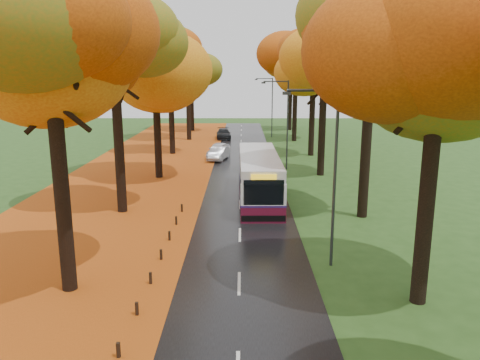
{
  "coord_description": "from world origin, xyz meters",
  "views": [
    {
      "loc": [
        0.12,
        -12.07,
        8.61
      ],
      "look_at": [
        0.0,
        14.17,
        2.6
      ],
      "focal_mm": 35.0,
      "sensor_mm": 36.0,
      "label": 1
    }
  ],
  "objects_px": {
    "streetlamp_mid": "(285,118)",
    "car_white": "(218,150)",
    "streetlamp_near": "(330,164)",
    "bus": "(259,175)",
    "car_dark": "(224,134)",
    "car_silver": "(219,153)",
    "streetlamp_far": "(270,103)"
  },
  "relations": [
    {
      "from": "streetlamp_far",
      "to": "streetlamp_mid",
      "type": "bearing_deg",
      "value": -90.0
    },
    {
      "from": "streetlamp_mid",
      "to": "bus",
      "type": "distance_m",
      "value": 10.99
    },
    {
      "from": "car_white",
      "to": "car_dark",
      "type": "distance_m",
      "value": 13.93
    },
    {
      "from": "streetlamp_mid",
      "to": "car_white",
      "type": "bearing_deg",
      "value": 135.32
    },
    {
      "from": "streetlamp_mid",
      "to": "car_white",
      "type": "height_order",
      "value": "streetlamp_mid"
    },
    {
      "from": "streetlamp_near",
      "to": "streetlamp_far",
      "type": "distance_m",
      "value": 44.0
    },
    {
      "from": "streetlamp_mid",
      "to": "bus",
      "type": "bearing_deg",
      "value": -104.54
    },
    {
      "from": "streetlamp_near",
      "to": "car_dark",
      "type": "distance_m",
      "value": 42.81
    },
    {
      "from": "streetlamp_near",
      "to": "car_white",
      "type": "height_order",
      "value": "streetlamp_near"
    },
    {
      "from": "car_white",
      "to": "car_silver",
      "type": "height_order",
      "value": "car_white"
    },
    {
      "from": "streetlamp_far",
      "to": "bus",
      "type": "distance_m",
      "value": 32.47
    },
    {
      "from": "streetlamp_near",
      "to": "bus",
      "type": "bearing_deg",
      "value": 102.68
    },
    {
      "from": "streetlamp_far",
      "to": "streetlamp_near",
      "type": "bearing_deg",
      "value": -90.0
    },
    {
      "from": "car_dark",
      "to": "streetlamp_mid",
      "type": "bearing_deg",
      "value": -76.63
    },
    {
      "from": "streetlamp_far",
      "to": "car_silver",
      "type": "distance_m",
      "value": 18.95
    },
    {
      "from": "car_dark",
      "to": "bus",
      "type": "bearing_deg",
      "value": -87.14
    },
    {
      "from": "streetlamp_far",
      "to": "car_dark",
      "type": "height_order",
      "value": "streetlamp_far"
    },
    {
      "from": "car_silver",
      "to": "streetlamp_near",
      "type": "bearing_deg",
      "value": -63.54
    },
    {
      "from": "car_white",
      "to": "car_silver",
      "type": "xyz_separation_m",
      "value": [
        0.11,
        -1.68,
        -0.09
      ]
    },
    {
      "from": "streetlamp_far",
      "to": "car_dark",
      "type": "distance_m",
      "value": 7.69
    },
    {
      "from": "bus",
      "to": "car_dark",
      "type": "relative_size",
      "value": 2.58
    },
    {
      "from": "streetlamp_mid",
      "to": "car_dark",
      "type": "xyz_separation_m",
      "value": [
        -6.3,
        20.15,
        -4.01
      ]
    },
    {
      "from": "car_silver",
      "to": "car_dark",
      "type": "distance_m",
      "value": 15.61
    },
    {
      "from": "streetlamp_mid",
      "to": "car_white",
      "type": "relative_size",
      "value": 1.84
    },
    {
      "from": "streetlamp_near",
      "to": "car_dark",
      "type": "bearing_deg",
      "value": 98.5
    },
    {
      "from": "car_dark",
      "to": "streetlamp_near",
      "type": "bearing_deg",
      "value": -85.49
    },
    {
      "from": "streetlamp_near",
      "to": "car_silver",
      "type": "distance_m",
      "value": 27.55
    },
    {
      "from": "car_silver",
      "to": "car_dark",
      "type": "height_order",
      "value": "car_dark"
    },
    {
      "from": "car_dark",
      "to": "car_white",
      "type": "bearing_deg",
      "value": -93.98
    },
    {
      "from": "streetlamp_near",
      "to": "bus",
      "type": "xyz_separation_m",
      "value": [
        -2.65,
        11.78,
        -3.06
      ]
    },
    {
      "from": "car_white",
      "to": "car_silver",
      "type": "relative_size",
      "value": 1.1
    },
    {
      "from": "car_white",
      "to": "streetlamp_mid",
      "type": "bearing_deg",
      "value": -31.95
    }
  ]
}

